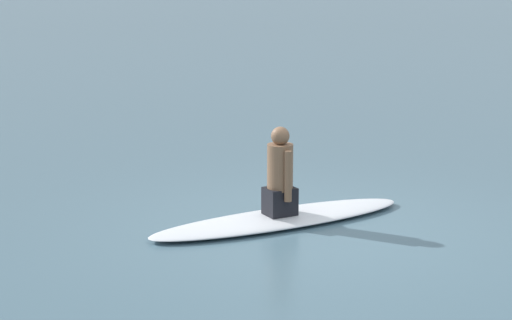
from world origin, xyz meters
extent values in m
plane|color=slate|center=(0.00, 0.00, 0.00)|extent=(400.00, 400.00, 0.00)
ellipsoid|color=white|center=(-0.18, -0.40, 0.05)|extent=(2.58, 2.75, 0.09)
cube|color=black|center=(-0.18, -0.40, 0.24)|extent=(0.41, 0.41, 0.30)
cylinder|color=brown|center=(-0.18, -0.40, 0.62)|extent=(0.39, 0.39, 0.50)
sphere|color=brown|center=(-0.18, -0.40, 0.96)|extent=(0.20, 0.20, 0.20)
cylinder|color=brown|center=(-0.30, -0.51, 0.55)|extent=(0.11, 0.11, 0.55)
cylinder|color=brown|center=(-0.05, -0.28, 0.55)|extent=(0.11, 0.11, 0.55)
camera|label=1|loc=(8.57, 1.44, 2.73)|focal=60.35mm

